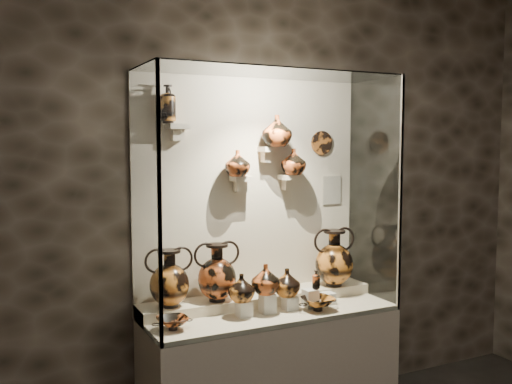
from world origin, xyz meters
TOP-DOWN VIEW (x-y plane):
  - wall_back at (0.00, 2.50)m, footprint 5.00×0.02m
  - plinth at (0.00, 2.18)m, footprint 1.70×0.60m
  - front_tier at (0.00, 2.18)m, footprint 1.68×0.58m
  - rear_tier at (0.00, 2.35)m, footprint 1.70×0.25m
  - back_panel at (0.00, 2.50)m, footprint 1.70×0.03m
  - glass_front at (0.00, 1.88)m, footprint 1.70×0.01m
  - glass_left at (-0.85, 2.18)m, footprint 0.01×0.60m
  - glass_right at (0.85, 2.18)m, footprint 0.01×0.60m
  - glass_top at (0.00, 2.18)m, footprint 1.70×0.60m
  - frame_post_left at (-0.84, 1.89)m, footprint 0.02×0.02m
  - frame_post_right at (0.84, 1.89)m, footprint 0.02×0.02m
  - pedestal_a at (-0.22, 2.13)m, footprint 0.09×0.09m
  - pedestal_b at (-0.05, 2.13)m, footprint 0.09×0.09m
  - pedestal_c at (0.12, 2.13)m, footprint 0.09×0.09m
  - pedestal_d at (0.28, 2.13)m, footprint 0.09×0.09m
  - pedestal_e at (0.42, 2.13)m, footprint 0.09×0.09m
  - bracket_ul at (-0.55, 2.42)m, footprint 0.14×0.12m
  - bracket_ca at (-0.10, 2.42)m, footprint 0.14×0.12m
  - bracket_cb at (0.10, 2.42)m, footprint 0.10×0.12m
  - bracket_cc at (0.28, 2.42)m, footprint 0.14×0.12m
  - amphora_left at (-0.65, 2.32)m, footprint 0.39×0.39m
  - amphora_mid at (-0.33, 2.32)m, footprint 0.32×0.32m
  - amphora_right at (0.59, 2.30)m, footprint 0.42×0.42m
  - jug_a at (-0.24, 2.13)m, footprint 0.22×0.22m
  - jug_b at (-0.07, 2.12)m, footprint 0.24×0.24m
  - jug_c at (0.10, 2.14)m, footprint 0.21×0.21m
  - lekythos_small at (0.32, 2.11)m, footprint 0.08×0.08m
  - kylix_left at (-0.71, 2.08)m, footprint 0.26×0.24m
  - kylix_right at (0.28, 2.03)m, footprint 0.29×0.25m
  - lekythos_tall at (-0.62, 2.41)m, footprint 0.15×0.15m
  - ovoid_vase_a at (-0.15, 2.38)m, footprint 0.19×0.19m
  - ovoid_vase_b at (0.14, 2.37)m, footprint 0.26×0.26m
  - ovoid_vase_c at (0.29, 2.38)m, footprint 0.21×0.21m
  - wall_plate at (0.58, 2.47)m, footprint 0.18×0.02m
  - info_placard at (0.68, 2.47)m, footprint 0.16×0.01m

SIDE VIEW (x-z plane):
  - plinth at x=0.00m, z-range 0.00..0.80m
  - front_tier at x=0.00m, z-range 0.80..0.83m
  - rear_tier at x=0.00m, z-range 0.80..0.90m
  - pedestal_e at x=0.42m, z-range 0.83..0.91m
  - pedestal_c at x=0.12m, z-range 0.83..0.92m
  - kylix_left at x=-0.71m, z-range 0.83..0.92m
  - pedestal_a at x=-0.22m, z-range 0.83..0.93m
  - kylix_right at x=0.28m, z-range 0.83..0.94m
  - pedestal_d at x=0.28m, z-range 0.83..0.95m
  - pedestal_b at x=-0.05m, z-range 0.83..0.96m
  - jug_c at x=0.10m, z-range 0.92..1.11m
  - jug_a at x=-0.24m, z-range 0.93..1.11m
  - lekythos_small at x=0.32m, z-range 0.95..1.10m
  - jug_b at x=-0.07m, z-range 0.96..1.16m
  - amphora_left at x=-0.65m, z-range 0.90..1.27m
  - amphora_mid at x=-0.33m, z-range 0.90..1.29m
  - amphora_right at x=0.59m, z-range 0.90..1.32m
  - info_placard at x=0.68m, z-range 1.48..1.69m
  - wall_back at x=0.00m, z-range 0.00..3.20m
  - back_panel at x=0.00m, z-range 0.80..2.40m
  - glass_front at x=0.00m, z-range 0.80..2.40m
  - glass_left at x=-0.85m, z-range 0.80..2.40m
  - glass_right at x=0.85m, z-range 0.80..2.40m
  - frame_post_left at x=-0.84m, z-range 0.80..2.40m
  - frame_post_right at x=0.84m, z-range 0.80..2.40m
  - bracket_ca at x=-0.10m, z-range 1.68..1.72m
  - bracket_cc at x=0.28m, z-range 1.68..1.72m
  - ovoid_vase_a at x=-0.15m, z-range 1.72..1.90m
  - ovoid_vase_c at x=0.29m, z-range 1.72..1.90m
  - bracket_cb at x=0.10m, z-range 1.88..1.92m
  - wall_plate at x=0.58m, z-range 1.86..2.03m
  - ovoid_vase_b at x=0.14m, z-range 1.92..2.14m
  - bracket_ul at x=-0.55m, z-range 2.03..2.07m
  - lekythos_tall at x=-0.62m, z-range 2.07..2.34m
  - glass_top at x=0.00m, z-range 2.39..2.40m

